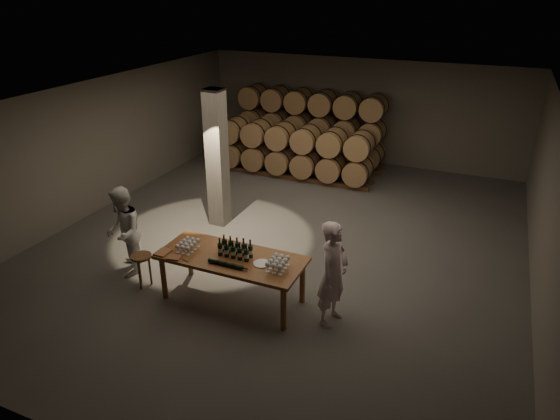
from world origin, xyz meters
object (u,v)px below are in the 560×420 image
at_px(tasting_table, 232,262).
at_px(plate, 262,264).
at_px(stool, 142,261).
at_px(person_woman, 123,232).
at_px(notebook_near, 174,257).
at_px(person_man, 333,274).
at_px(bottle_cluster, 235,250).

distance_m(tasting_table, plate, 0.61).
bearing_deg(stool, person_woman, 155.31).
distance_m(notebook_near, person_woman, 1.55).
bearing_deg(stool, tasting_table, 8.15).
xyz_separation_m(tasting_table, notebook_near, (-0.89, -0.45, 0.12)).
bearing_deg(plate, person_man, 6.55).
bearing_deg(person_woman, tasting_table, 55.46).
xyz_separation_m(plate, notebook_near, (-1.49, -0.43, 0.01)).
relative_size(tasting_table, stool, 4.01).
bearing_deg(person_man, plate, 107.93).
bearing_deg(stool, bottle_cluster, 9.23).
relative_size(plate, notebook_near, 1.30).
xyz_separation_m(bottle_cluster, person_woman, (-2.43, -0.03, -0.12)).
height_order(stool, person_woman, person_woman).
relative_size(tasting_table, bottle_cluster, 4.30).
relative_size(plate, person_woman, 0.17).
distance_m(tasting_table, notebook_near, 1.00).
distance_m(plate, person_woman, 2.97).
bearing_deg(stool, notebook_near, -12.04).
relative_size(tasting_table, person_woman, 1.45).
height_order(tasting_table, bottle_cluster, bottle_cluster).
height_order(plate, stool, plate).
height_order(plate, person_man, person_man).
height_order(tasting_table, stool, tasting_table).
bearing_deg(stool, person_man, 5.98).
relative_size(person_man, person_woman, 1.04).
height_order(tasting_table, notebook_near, notebook_near).
height_order(bottle_cluster, person_woman, person_woman).
bearing_deg(bottle_cluster, person_woman, -179.31).
distance_m(bottle_cluster, person_woman, 2.43).
distance_m(plate, stool, 2.43).
bearing_deg(tasting_table, person_woman, 179.65).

